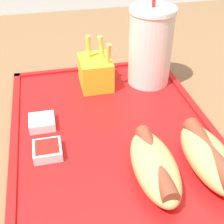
{
  "coord_description": "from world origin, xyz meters",
  "views": [
    {
      "loc": [
        0.37,
        -0.1,
        1.03
      ],
      "look_at": [
        -0.02,
        -0.02,
        0.75
      ],
      "focal_mm": 50.0,
      "sensor_mm": 36.0,
      "label": 1
    }
  ],
  "objects_px": {
    "sauce_cup_mayo": "(42,122)",
    "soda_cup": "(150,46)",
    "hot_dog_far": "(208,156)",
    "sauce_cup_ketchup": "(47,150)",
    "hot_dog_near": "(155,165)",
    "fries_carton": "(96,71)"
  },
  "relations": [
    {
      "from": "sauce_cup_mayo",
      "to": "soda_cup",
      "type": "bearing_deg",
      "value": 115.57
    },
    {
      "from": "hot_dog_far",
      "to": "sauce_cup_ketchup",
      "type": "distance_m",
      "value": 0.23
    },
    {
      "from": "sauce_cup_mayo",
      "to": "sauce_cup_ketchup",
      "type": "bearing_deg",
      "value": 4.14
    },
    {
      "from": "soda_cup",
      "to": "sauce_cup_mayo",
      "type": "bearing_deg",
      "value": -64.43
    },
    {
      "from": "sauce_cup_mayo",
      "to": "hot_dog_near",
      "type": "bearing_deg",
      "value": 44.13
    },
    {
      "from": "sauce_cup_mayo",
      "to": "sauce_cup_ketchup",
      "type": "distance_m",
      "value": 0.07
    },
    {
      "from": "hot_dog_far",
      "to": "sauce_cup_mayo",
      "type": "height_order",
      "value": "hot_dog_far"
    },
    {
      "from": "fries_carton",
      "to": "hot_dog_far",
      "type": "bearing_deg",
      "value": 23.15
    },
    {
      "from": "hot_dog_far",
      "to": "hot_dog_near",
      "type": "bearing_deg",
      "value": -90.0
    },
    {
      "from": "hot_dog_far",
      "to": "fries_carton",
      "type": "xyz_separation_m",
      "value": [
        -0.25,
        -0.11,
        0.01
      ]
    },
    {
      "from": "soda_cup",
      "to": "fries_carton",
      "type": "xyz_separation_m",
      "value": [
        -0.01,
        -0.1,
        -0.04
      ]
    },
    {
      "from": "hot_dog_near",
      "to": "sauce_cup_mayo",
      "type": "height_order",
      "value": "hot_dog_near"
    },
    {
      "from": "hot_dog_far",
      "to": "sauce_cup_ketchup",
      "type": "xyz_separation_m",
      "value": [
        -0.08,
        -0.21,
        -0.01
      ]
    },
    {
      "from": "soda_cup",
      "to": "hot_dog_near",
      "type": "relative_size",
      "value": 1.33
    },
    {
      "from": "soda_cup",
      "to": "sauce_cup_ketchup",
      "type": "height_order",
      "value": "soda_cup"
    },
    {
      "from": "sauce_cup_ketchup",
      "to": "fries_carton",
      "type": "bearing_deg",
      "value": 149.81
    },
    {
      "from": "hot_dog_near",
      "to": "sauce_cup_mayo",
      "type": "distance_m",
      "value": 0.2
    },
    {
      "from": "soda_cup",
      "to": "sauce_cup_ketchup",
      "type": "distance_m",
      "value": 0.28
    },
    {
      "from": "sauce_cup_mayo",
      "to": "sauce_cup_ketchup",
      "type": "xyz_separation_m",
      "value": [
        0.07,
        0.01,
        0.0
      ]
    },
    {
      "from": "hot_dog_near",
      "to": "sauce_cup_ketchup",
      "type": "bearing_deg",
      "value": -119.19
    },
    {
      "from": "hot_dog_near",
      "to": "sauce_cup_ketchup",
      "type": "distance_m",
      "value": 0.16
    },
    {
      "from": "soda_cup",
      "to": "hot_dog_far",
      "type": "distance_m",
      "value": 0.25
    }
  ]
}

